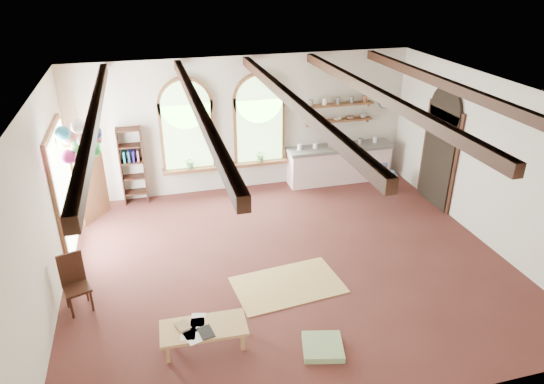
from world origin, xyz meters
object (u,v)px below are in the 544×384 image
object	(u,v)px
kitchen_counter	(339,163)
side_chair	(78,294)
balloon_cluster	(80,141)
coffee_table	(204,329)

from	to	relation	value
kitchen_counter	side_chair	distance (m)	6.96
kitchen_counter	balloon_cluster	world-z (taller)	balloon_cluster
kitchen_counter	coffee_table	distance (m)	6.46
coffee_table	balloon_cluster	size ratio (longest dim) A/B	1.10
kitchen_counter	side_chair	bearing A→B (deg)	-148.84
side_chair	balloon_cluster	xyz separation A→B (m)	(0.25, 1.53, 2.05)
kitchen_counter	coffee_table	bearing A→B (deg)	-129.63
kitchen_counter	balloon_cluster	xyz separation A→B (m)	(-5.71, -2.07, 1.86)
side_chair	kitchen_counter	bearing A→B (deg)	31.16
coffee_table	side_chair	bearing A→B (deg)	143.22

